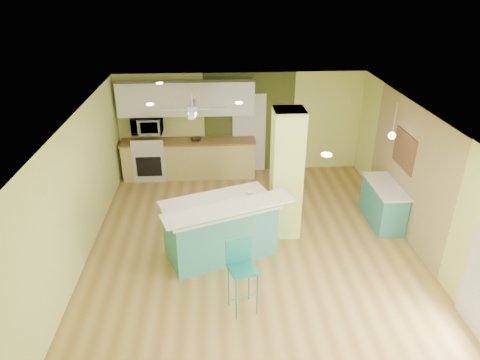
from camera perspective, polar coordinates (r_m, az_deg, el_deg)
The scene contains 22 objects.
floor at distance 8.08m, azimuth 1.72°, elevation -9.00°, with size 6.00×7.00×0.01m, color olive.
ceiling at distance 6.95m, azimuth 2.00°, elevation 8.17°, with size 6.00×7.00×0.01m, color white.
wall_back at distance 10.66m, azimuth 0.12°, elevation 7.57°, with size 6.00×0.01×2.50m, color #DBE379.
wall_front at distance 4.63m, azimuth 6.08°, elevation -21.30°, with size 6.00×0.01×2.50m, color #DBE379.
wall_left at distance 7.77m, azimuth -20.81°, elevation -1.63°, with size 0.01×7.00×2.50m, color #DBE379.
wall_right at distance 8.26m, azimuth 23.10°, elevation -0.39°, with size 0.01×7.00×2.50m, color #DBE379.
wood_panel at distance 8.73m, azimuth 21.39°, elevation 1.36°, with size 0.02×3.40×2.50m, color #9B8459.
olive_accent at distance 10.66m, azimuth 1.21°, elevation 7.56°, with size 2.20×0.02×2.50m, color #414B1E.
interior_door at distance 10.71m, azimuth 1.21°, elevation 6.25°, with size 0.82×0.05×2.00m, color silver.
column at distance 7.96m, azimuth 6.19°, elevation 0.72°, with size 0.55×0.55×2.50m, color #BFD563.
kitchen_run at distance 10.65m, azimuth -6.78°, elevation 2.88°, with size 3.25×0.63×0.94m.
stove at distance 10.75m, azimuth -11.84°, elevation 2.64°, with size 0.76×0.66×1.08m.
upper_cabinets at distance 10.28m, azimuth -7.19°, elevation 10.74°, with size 3.20×0.34×0.80m, color white.
microwave at distance 10.44m, azimuth -12.28°, elevation 7.14°, with size 0.70×0.48×0.39m, color white.
ceiling_fan at distance 8.97m, azimuth -6.37°, elevation 9.34°, with size 1.41×1.41×0.61m.
pendant_lamp at distance 8.50m, azimuth 19.61°, elevation 5.63°, with size 0.14×0.14×0.69m.
wall_decor at distance 8.78m, azimuth 21.07°, elevation 3.68°, with size 0.03×0.90×0.70m, color brown.
peninsula at distance 7.63m, azimuth -2.63°, elevation -6.36°, with size 2.37×1.84×1.19m.
bar_stool at distance 6.36m, azimuth 0.13°, elevation -11.14°, with size 0.49×0.49×1.19m.
side_counter at distance 9.10m, azimuth 18.52°, elevation -3.01°, with size 0.55×1.30×0.83m.
fruit_bowl at distance 10.44m, azimuth -5.89°, elevation 5.41°, with size 0.27×0.27×0.07m, color #382717.
canister at distance 7.48m, azimuth 1.32°, elevation -2.03°, with size 0.14×0.14×0.17m, color gold.
Camera 1 is at (-0.65, -6.58, 4.65)m, focal length 32.00 mm.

